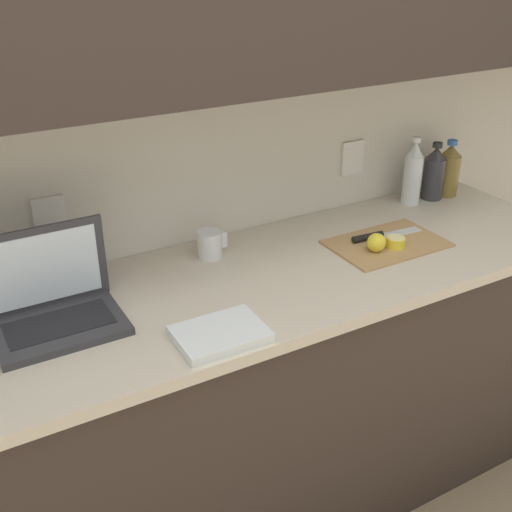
{
  "coord_description": "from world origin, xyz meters",
  "views": [
    {
      "loc": [
        -0.65,
        -1.4,
        1.81
      ],
      "look_at": [
        0.14,
        -0.01,
        0.99
      ],
      "focal_mm": 45.0,
      "sensor_mm": 36.0,
      "label": 1
    }
  ],
  "objects_px": {
    "knife": "(375,236)",
    "bottle_water_clear": "(448,170)",
    "measuring_cup": "(210,244)",
    "cutting_board": "(387,244)",
    "lemon_whole_beside": "(376,243)",
    "bottle_green_soda": "(413,174)",
    "bottle_oil_tall": "(434,173)",
    "laptop": "(53,303)",
    "lemon_half_cut": "(395,242)"
  },
  "relations": [
    {
      "from": "lemon_whole_beside",
      "to": "bottle_green_soda",
      "type": "relative_size",
      "value": 0.24
    },
    {
      "from": "lemon_whole_beside",
      "to": "knife",
      "type": "bearing_deg",
      "value": 51.88
    },
    {
      "from": "knife",
      "to": "lemon_half_cut",
      "type": "xyz_separation_m",
      "value": [
        0.02,
        -0.08,
        0.01
      ]
    },
    {
      "from": "bottle_green_soda",
      "to": "measuring_cup",
      "type": "distance_m",
      "value": 0.83
    },
    {
      "from": "bottle_green_soda",
      "to": "bottle_oil_tall",
      "type": "bearing_deg",
      "value": -0.0
    },
    {
      "from": "measuring_cup",
      "to": "cutting_board",
      "type": "bearing_deg",
      "value": -21.06
    },
    {
      "from": "lemon_whole_beside",
      "to": "bottle_water_clear",
      "type": "xyz_separation_m",
      "value": [
        0.55,
        0.26,
        0.06
      ]
    },
    {
      "from": "bottle_water_clear",
      "to": "measuring_cup",
      "type": "xyz_separation_m",
      "value": [
        -1.0,
        -0.03,
        -0.05
      ]
    },
    {
      "from": "knife",
      "to": "measuring_cup",
      "type": "height_order",
      "value": "measuring_cup"
    },
    {
      "from": "laptop",
      "to": "bottle_water_clear",
      "type": "bearing_deg",
      "value": 6.37
    },
    {
      "from": "knife",
      "to": "measuring_cup",
      "type": "relative_size",
      "value": 2.68
    },
    {
      "from": "lemon_whole_beside",
      "to": "cutting_board",
      "type": "bearing_deg",
      "value": 23.28
    },
    {
      "from": "lemon_whole_beside",
      "to": "bottle_water_clear",
      "type": "height_order",
      "value": "bottle_water_clear"
    },
    {
      "from": "lemon_whole_beside",
      "to": "bottle_oil_tall",
      "type": "distance_m",
      "value": 0.55
    },
    {
      "from": "knife",
      "to": "bottle_water_clear",
      "type": "bearing_deg",
      "value": 25.64
    },
    {
      "from": "lemon_half_cut",
      "to": "bottle_water_clear",
      "type": "distance_m",
      "value": 0.55
    },
    {
      "from": "laptop",
      "to": "bottle_oil_tall",
      "type": "height_order",
      "value": "laptop"
    },
    {
      "from": "knife",
      "to": "measuring_cup",
      "type": "bearing_deg",
      "value": 167.32
    },
    {
      "from": "laptop",
      "to": "bottle_water_clear",
      "type": "height_order",
      "value": "laptop"
    },
    {
      "from": "bottle_green_soda",
      "to": "bottle_oil_tall",
      "type": "xyz_separation_m",
      "value": [
        0.1,
        -0.0,
        -0.02
      ]
    },
    {
      "from": "bottle_oil_tall",
      "to": "measuring_cup",
      "type": "bearing_deg",
      "value": -178.29
    },
    {
      "from": "measuring_cup",
      "to": "knife",
      "type": "bearing_deg",
      "value": -17.37
    },
    {
      "from": "bottle_green_soda",
      "to": "bottle_oil_tall",
      "type": "height_order",
      "value": "bottle_green_soda"
    },
    {
      "from": "lemon_half_cut",
      "to": "measuring_cup",
      "type": "distance_m",
      "value": 0.58
    },
    {
      "from": "cutting_board",
      "to": "bottle_oil_tall",
      "type": "height_order",
      "value": "bottle_oil_tall"
    },
    {
      "from": "cutting_board",
      "to": "knife",
      "type": "bearing_deg",
      "value": 107.89
    },
    {
      "from": "bottle_oil_tall",
      "to": "bottle_water_clear",
      "type": "height_order",
      "value": "bottle_oil_tall"
    },
    {
      "from": "knife",
      "to": "lemon_whole_beside",
      "type": "bearing_deg",
      "value": -123.43
    },
    {
      "from": "cutting_board",
      "to": "lemon_half_cut",
      "type": "height_order",
      "value": "lemon_half_cut"
    },
    {
      "from": "cutting_board",
      "to": "measuring_cup",
      "type": "distance_m",
      "value": 0.57
    },
    {
      "from": "bottle_green_soda",
      "to": "laptop",
      "type": "bearing_deg",
      "value": -173.02
    },
    {
      "from": "bottle_oil_tall",
      "to": "bottle_water_clear",
      "type": "relative_size",
      "value": 1.01
    },
    {
      "from": "knife",
      "to": "lemon_half_cut",
      "type": "height_order",
      "value": "lemon_half_cut"
    },
    {
      "from": "knife",
      "to": "bottle_oil_tall",
      "type": "xyz_separation_m",
      "value": [
        0.42,
        0.19,
        0.08
      ]
    },
    {
      "from": "lemon_half_cut",
      "to": "lemon_whole_beside",
      "type": "relative_size",
      "value": 1.03
    },
    {
      "from": "lemon_half_cut",
      "to": "bottle_water_clear",
      "type": "xyz_separation_m",
      "value": [
        0.47,
        0.27,
        0.07
      ]
    },
    {
      "from": "measuring_cup",
      "to": "bottle_water_clear",
      "type": "bearing_deg",
      "value": 1.58
    },
    {
      "from": "measuring_cup",
      "to": "laptop",
      "type": "bearing_deg",
      "value": -165.0
    },
    {
      "from": "lemon_half_cut",
      "to": "laptop",
      "type": "bearing_deg",
      "value": 174.38
    },
    {
      "from": "lemon_whole_beside",
      "to": "laptop",
      "type": "bearing_deg",
      "value": 174.2
    },
    {
      "from": "laptop",
      "to": "cutting_board",
      "type": "bearing_deg",
      "value": -3.53
    },
    {
      "from": "bottle_green_soda",
      "to": "lemon_whole_beside",
      "type": "bearing_deg",
      "value": -144.89
    },
    {
      "from": "laptop",
      "to": "bottle_oil_tall",
      "type": "distance_m",
      "value": 1.45
    },
    {
      "from": "lemon_half_cut",
      "to": "bottle_green_soda",
      "type": "xyz_separation_m",
      "value": [
        0.3,
        0.27,
        0.09
      ]
    },
    {
      "from": "knife",
      "to": "lemon_half_cut",
      "type": "relative_size",
      "value": 4.26
    },
    {
      "from": "cutting_board",
      "to": "knife",
      "type": "xyz_separation_m",
      "value": [
        -0.01,
        0.04,
        0.01
      ]
    },
    {
      "from": "cutting_board",
      "to": "measuring_cup",
      "type": "xyz_separation_m",
      "value": [
        -0.53,
        0.2,
        0.04
      ]
    },
    {
      "from": "lemon_whole_beside",
      "to": "measuring_cup",
      "type": "relative_size",
      "value": 0.61
    },
    {
      "from": "bottle_green_soda",
      "to": "measuring_cup",
      "type": "height_order",
      "value": "bottle_green_soda"
    },
    {
      "from": "cutting_board",
      "to": "laptop",
      "type": "bearing_deg",
      "value": 176.27
    }
  ]
}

